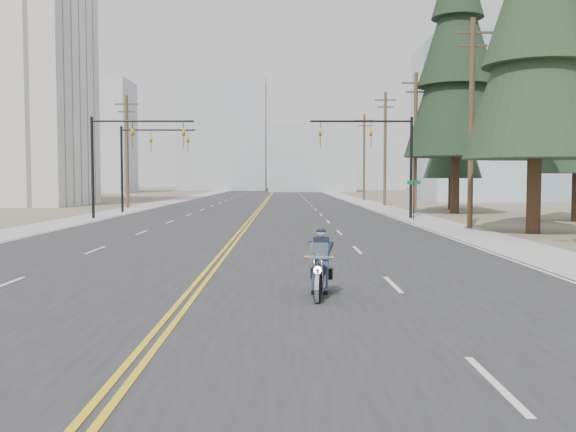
{
  "coord_description": "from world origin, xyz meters",
  "views": [
    {
      "loc": [
        2.19,
        -12.35,
        2.75
      ],
      "look_at": [
        2.32,
        7.37,
        1.6
      ],
      "focal_mm": 40.0,
      "sensor_mm": 36.0,
      "label": 1
    }
  ],
  "objects": [
    {
      "name": "haze_bldg_c",
      "position": [
        40.0,
        110.0,
        9.0
      ],
      "size": [
        16.0,
        12.0,
        18.0
      ],
      "primitive_type": "cube",
      "color": "#B7BCC6",
      "rests_on": "ground"
    },
    {
      "name": "traffic_mast_far",
      "position": [
        -9.31,
        40.0,
        4.87
      ],
      "size": [
        6.1,
        0.26,
        7.0
      ],
      "color": "black",
      "rests_on": "ground"
    },
    {
      "name": "haze_bldg_f",
      "position": [
        -50.0,
        130.0,
        8.0
      ],
      "size": [
        12.0,
        12.0,
        16.0
      ],
      "primitive_type": "cube",
      "color": "#ADB2B7",
      "rests_on": "ground"
    },
    {
      "name": "road",
      "position": [
        0.0,
        70.0,
        0.01
      ],
      "size": [
        20.0,
        200.0,
        0.01
      ],
      "primitive_type": "cube",
      "color": "#303033",
      "rests_on": "ground"
    },
    {
      "name": "haze_bldg_a",
      "position": [
        -35.0,
        115.0,
        11.0
      ],
      "size": [
        14.0,
        12.0,
        22.0
      ],
      "primitive_type": "cube",
      "color": "#B7BCC6",
      "rests_on": "ground"
    },
    {
      "name": "haze_bldg_b",
      "position": [
        8.0,
        125.0,
        7.0
      ],
      "size": [
        18.0,
        14.0,
        14.0
      ],
      "primitive_type": "cube",
      "color": "#ADB2B7",
      "rests_on": "ground"
    },
    {
      "name": "traffic_mast_right",
      "position": [
        8.98,
        32.0,
        4.94
      ],
      "size": [
        7.1,
        0.26,
        7.0
      ],
      "color": "black",
      "rests_on": "ground"
    },
    {
      "name": "utility_pole_b",
      "position": [
        12.5,
        23.0,
        5.98
      ],
      "size": [
        2.2,
        0.3,
        11.5
      ],
      "color": "brown",
      "rests_on": "ground"
    },
    {
      "name": "sidewalk_left",
      "position": [
        -11.5,
        70.0,
        0.01
      ],
      "size": [
        3.0,
        200.0,
        0.01
      ],
      "primitive_type": "cube",
      "color": "#A5A5A0",
      "rests_on": "ground"
    },
    {
      "name": "utility_pole_e",
      "position": [
        12.5,
        70.0,
        5.73
      ],
      "size": [
        2.2,
        0.3,
        11.0
      ],
      "color": "brown",
      "rests_on": "ground"
    },
    {
      "name": "haze_bldg_e",
      "position": [
        25.0,
        150.0,
        6.0
      ],
      "size": [
        14.0,
        14.0,
        12.0
      ],
      "primitive_type": "cube",
      "color": "#B7BCC6",
      "rests_on": "ground"
    },
    {
      "name": "utility_pole_left",
      "position": [
        -12.5,
        48.0,
        5.48
      ],
      "size": [
        2.2,
        0.3,
        10.5
      ],
      "color": "brown",
      "rests_on": "ground"
    },
    {
      "name": "motorcyclist",
      "position": [
        3.03,
        2.37,
        0.79
      ],
      "size": [
        1.12,
        2.12,
        1.59
      ],
      "primitive_type": null,
      "rotation": [
        0.0,
        0.0,
        3.01
      ],
      "color": "black",
      "rests_on": "ground"
    },
    {
      "name": "conifer_tall",
      "position": [
        15.63,
        37.88,
        12.79
      ],
      "size": [
        8.02,
        8.02,
        22.27
      ],
      "rotation": [
        0.0,
        0.0,
        -0.42
      ],
      "color": "#382619",
      "rests_on": "ground"
    },
    {
      "name": "traffic_mast_left",
      "position": [
        -8.98,
        32.0,
        4.94
      ],
      "size": [
        7.1,
        0.26,
        7.0
      ],
      "color": "black",
      "rests_on": "ground"
    },
    {
      "name": "conifer_far",
      "position": [
        17.38,
        45.34,
        8.0
      ],
      "size": [
        5.2,
        5.2,
        13.94
      ],
      "rotation": [
        0.0,
        0.0,
        0.16
      ],
      "color": "#382619",
      "rests_on": "ground"
    },
    {
      "name": "haze_bldg_d",
      "position": [
        -12.0,
        140.0,
        13.0
      ],
      "size": [
        20.0,
        15.0,
        26.0
      ],
      "primitive_type": "cube",
      "color": "#ADB2B7",
      "rests_on": "ground"
    },
    {
      "name": "ground_plane",
      "position": [
        0.0,
        0.0,
        0.0
      ],
      "size": [
        400.0,
        400.0,
        0.0
      ],
      "primitive_type": "plane",
      "color": "#776D56",
      "rests_on": "ground"
    },
    {
      "name": "glass_building",
      "position": [
        32.0,
        70.0,
        10.0
      ],
      "size": [
        24.0,
        16.0,
        20.0
      ],
      "primitive_type": "cube",
      "color": "#9EB5CC",
      "rests_on": "ground"
    },
    {
      "name": "utility_pole_c",
      "position": [
        12.5,
        38.0,
        5.73
      ],
      "size": [
        2.2,
        0.3,
        11.0
      ],
      "color": "brown",
      "rests_on": "ground"
    },
    {
      "name": "sidewalk_right",
      "position": [
        11.5,
        70.0,
        0.01
      ],
      "size": [
        3.0,
        200.0,
        0.01
      ],
      "primitive_type": "cube",
      "color": "#A5A5A0",
      "rests_on": "ground"
    },
    {
      "name": "conifer_near",
      "position": [
        14.7,
        19.62,
        10.74
      ],
      "size": [
        7.06,
        7.06,
        18.7
      ],
      "rotation": [
        0.0,
        0.0,
        -0.02
      ],
      "color": "#382619",
      "rests_on": "ground"
    },
    {
      "name": "utility_pole_d",
      "position": [
        12.5,
        53.0,
        5.98
      ],
      "size": [
        2.2,
        0.3,
        11.5
      ],
      "color": "brown",
      "rests_on": "ground"
    },
    {
      "name": "street_sign",
      "position": [
        10.8,
        30.0,
        1.8
      ],
      "size": [
        0.9,
        0.06,
        2.62
      ],
      "color": "black",
      "rests_on": "ground"
    }
  ]
}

